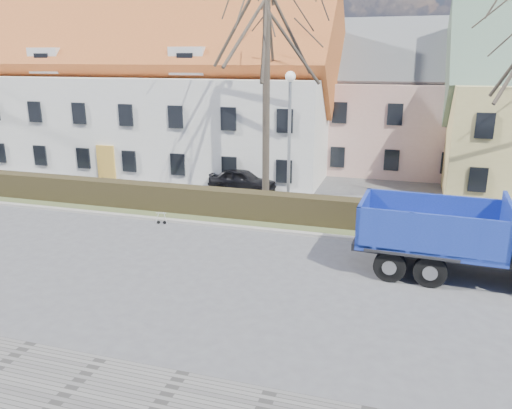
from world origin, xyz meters
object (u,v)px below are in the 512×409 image
(dump_truck, at_px, (461,235))
(cart_frame, at_px, (157,217))
(streetlight, at_px, (289,146))
(parked_car_a, at_px, (243,180))

(dump_truck, xyz_separation_m, cart_frame, (-12.79, 2.17, -1.23))
(dump_truck, xyz_separation_m, streetlight, (-7.27, 5.04, 1.92))
(cart_frame, bearing_deg, streetlight, 27.48)
(cart_frame, bearing_deg, dump_truck, -9.63)
(streetlight, distance_m, parked_car_a, 5.91)
(cart_frame, xyz_separation_m, parked_car_a, (1.96, 6.68, 0.36))
(dump_truck, bearing_deg, streetlight, 148.12)
(cart_frame, distance_m, parked_car_a, 6.97)
(cart_frame, relative_size, parked_car_a, 0.17)
(dump_truck, relative_size, parked_car_a, 1.95)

